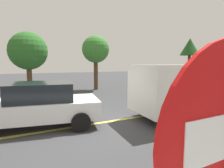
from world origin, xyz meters
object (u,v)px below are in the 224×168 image
at_px(white_van, 193,87).
at_px(tree_right_verge, 96,50).
at_px(tree_centre_verge, 28,51).
at_px(car_white_mid_road, 37,104).
at_px(tree_left_verge, 190,47).
at_px(car_green_near_curb, 205,83).

xyz_separation_m(white_van, tree_right_verge, (-0.79, 9.34, 2.15)).
bearing_deg(tree_centre_verge, white_van, -56.42).
bearing_deg(tree_centre_verge, car_white_mid_road, -89.60).
height_order(white_van, car_white_mid_road, white_van).
distance_m(tree_left_verge, tree_centre_verge, 16.84).
relative_size(car_white_mid_road, tree_left_verge, 0.91).
distance_m(white_van, tree_centre_verge, 11.05).
distance_m(car_green_near_curb, tree_left_verge, 8.73).
relative_size(car_green_near_curb, tree_left_verge, 0.77).
xyz_separation_m(car_white_mid_road, tree_right_verge, (5.18, 7.73, 2.62)).
bearing_deg(white_van, tree_left_verge, 41.65).
xyz_separation_m(white_van, car_green_near_curb, (5.47, 3.49, -0.46)).
bearing_deg(tree_centre_verge, tree_left_verge, 1.75).
xyz_separation_m(white_van, tree_centre_verge, (-6.02, 9.07, 1.85)).
xyz_separation_m(tree_left_verge, tree_centre_verge, (-16.80, -0.51, -0.97)).
distance_m(car_white_mid_road, tree_left_verge, 18.84).
bearing_deg(white_van, tree_right_verge, 94.83).
xyz_separation_m(car_white_mid_road, tree_centre_verge, (-0.05, 7.46, 2.32)).
bearing_deg(car_green_near_curb, tree_centre_verge, 154.08).
bearing_deg(tree_right_verge, car_white_mid_road, -123.84).
xyz_separation_m(tree_centre_verge, tree_right_verge, (5.23, 0.27, 0.30)).
relative_size(tree_centre_verge, tree_right_verge, 0.97).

